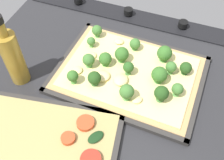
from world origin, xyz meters
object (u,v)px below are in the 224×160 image
broccoli_pizza (130,71)px  veggie_pizza_back (37,149)px  baking_tray_front (129,75)px  oil_bottle (13,57)px  baking_tray_back (36,150)px

broccoli_pizza → veggie_pizza_back: size_ratio=1.00×
baking_tray_front → oil_bottle: oil_bottle is taller
baking_tray_back → oil_bottle: size_ratio=1.92×
baking_tray_back → oil_bottle: (13.66, -16.09, 7.68)cm
baking_tray_front → oil_bottle: size_ratio=1.91×
oil_bottle → veggie_pizza_back: bearing=131.6°
veggie_pizza_back → broccoli_pizza: bearing=-113.9°
veggie_pizza_back → baking_tray_front: bearing=-113.6°
baking_tray_front → broccoli_pizza: broccoli_pizza is taller
baking_tray_front → baking_tray_back: bearing=65.5°
oil_bottle → baking_tray_back: bearing=130.3°
baking_tray_front → oil_bottle: bearing=21.9°
broccoli_pizza → oil_bottle: 28.44cm
broccoli_pizza → veggie_pizza_back: broccoli_pizza is taller
baking_tray_back → baking_tray_front: bearing=-114.5°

